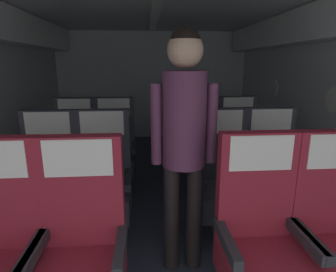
% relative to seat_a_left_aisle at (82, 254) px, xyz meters
% --- Properties ---
extents(ground, '(3.88, 6.01, 0.02)m').
position_rel_seat_a_left_aisle_xyz_m(ground, '(0.50, 1.42, -0.46)').
color(ground, '#2D3342').
extents(fuselage_shell, '(3.76, 5.66, 2.10)m').
position_rel_seat_a_left_aisle_xyz_m(fuselage_shell, '(0.50, 1.70, 1.06)').
color(fuselage_shell, silver).
rests_on(fuselage_shell, ground).
extents(seat_a_left_aisle, '(0.48, 0.47, 1.07)m').
position_rel_seat_a_left_aisle_xyz_m(seat_a_left_aisle, '(0.00, 0.00, 0.00)').
color(seat_a_left_aisle, '#38383D').
rests_on(seat_a_left_aisle, ground).
extents(seat_a_right_aisle, '(0.48, 0.47, 1.07)m').
position_rel_seat_a_left_aisle_xyz_m(seat_a_right_aisle, '(1.43, 0.00, 0.00)').
color(seat_a_right_aisle, '#38383D').
rests_on(seat_a_right_aisle, ground).
extents(seat_a_right_window, '(0.48, 0.47, 1.07)m').
position_rel_seat_a_left_aisle_xyz_m(seat_a_right_window, '(0.98, 0.01, 0.00)').
color(seat_a_right_window, '#38383D').
rests_on(seat_a_right_window, ground).
extents(seat_b_left_window, '(0.48, 0.47, 1.07)m').
position_rel_seat_a_left_aisle_xyz_m(seat_b_left_window, '(-0.45, 0.89, 0.00)').
color(seat_b_left_window, '#38383D').
rests_on(seat_b_left_window, ground).
extents(seat_b_left_aisle, '(0.48, 0.47, 1.07)m').
position_rel_seat_a_left_aisle_xyz_m(seat_b_left_aisle, '(-0.01, 0.89, 0.00)').
color(seat_b_left_aisle, '#38383D').
rests_on(seat_b_left_aisle, ground).
extents(seat_b_right_aisle, '(0.48, 0.47, 1.07)m').
position_rel_seat_a_left_aisle_xyz_m(seat_b_right_aisle, '(1.44, 0.88, 0.00)').
color(seat_b_right_aisle, '#38383D').
rests_on(seat_b_right_aisle, ground).
extents(seat_b_right_window, '(0.48, 0.47, 1.07)m').
position_rel_seat_a_left_aisle_xyz_m(seat_b_right_window, '(0.99, 0.87, 0.00)').
color(seat_b_right_window, '#38383D').
rests_on(seat_b_right_window, ground).
extents(seat_c_left_window, '(0.48, 0.47, 1.07)m').
position_rel_seat_a_left_aisle_xyz_m(seat_c_left_window, '(-0.44, 1.78, 0.00)').
color(seat_c_left_window, '#38383D').
rests_on(seat_c_left_window, ground).
extents(seat_c_left_aisle, '(0.48, 0.47, 1.07)m').
position_rel_seat_a_left_aisle_xyz_m(seat_c_left_aisle, '(-0.01, 1.78, 0.00)').
color(seat_c_left_aisle, '#38383D').
rests_on(seat_c_left_aisle, ground).
extents(seat_c_right_aisle, '(0.48, 0.47, 1.07)m').
position_rel_seat_a_left_aisle_xyz_m(seat_c_right_aisle, '(1.44, 1.78, 0.00)').
color(seat_c_right_aisle, '#38383D').
rests_on(seat_c_right_aisle, ground).
extents(seat_c_right_window, '(0.48, 0.47, 1.07)m').
position_rel_seat_a_left_aisle_xyz_m(seat_c_right_window, '(1.00, 1.77, 0.00)').
color(seat_c_right_window, '#38383D').
rests_on(seat_c_right_window, ground).
extents(flight_attendant, '(0.43, 0.28, 1.65)m').
position_rel_seat_a_left_aisle_xyz_m(flight_attendant, '(0.60, 0.42, 0.57)').
color(flight_attendant, black).
rests_on(flight_attendant, ground).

